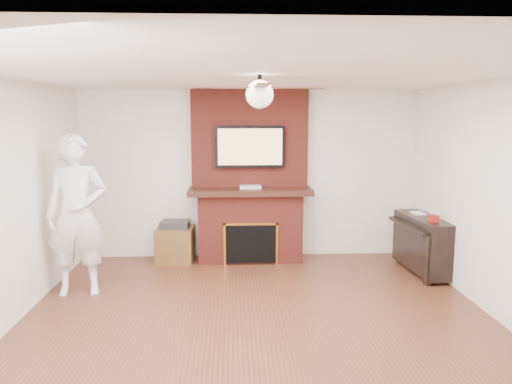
{
  "coord_description": "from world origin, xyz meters",
  "views": [
    {
      "loc": [
        -0.26,
        -4.69,
        2.13
      ],
      "look_at": [
        0.01,
        0.9,
        1.27
      ],
      "focal_mm": 35.0,
      "sensor_mm": 36.0,
      "label": 1
    }
  ],
  "objects_px": {
    "fireplace": "(250,193)",
    "person": "(77,215)",
    "side_table": "(175,243)",
    "piano": "(422,243)"
  },
  "relations": [
    {
      "from": "fireplace",
      "to": "person",
      "type": "xyz_separation_m",
      "value": [
        -2.1,
        -1.36,
        -0.03
      ]
    },
    {
      "from": "fireplace",
      "to": "side_table",
      "type": "xyz_separation_m",
      "value": [
        -1.1,
        -0.07,
        -0.72
      ]
    },
    {
      "from": "side_table",
      "to": "person",
      "type": "bearing_deg",
      "value": -124.56
    },
    {
      "from": "person",
      "to": "piano",
      "type": "xyz_separation_m",
      "value": [
        4.41,
        0.59,
        -0.55
      ]
    },
    {
      "from": "fireplace",
      "to": "side_table",
      "type": "distance_m",
      "value": 1.31
    },
    {
      "from": "person",
      "to": "piano",
      "type": "distance_m",
      "value": 4.48
    },
    {
      "from": "person",
      "to": "piano",
      "type": "height_order",
      "value": "person"
    },
    {
      "from": "fireplace",
      "to": "person",
      "type": "relative_size",
      "value": 1.3
    },
    {
      "from": "side_table",
      "to": "piano",
      "type": "xyz_separation_m",
      "value": [
        3.41,
        -0.7,
        0.14
      ]
    },
    {
      "from": "side_table",
      "to": "piano",
      "type": "bearing_deg",
      "value": -8.35
    }
  ]
}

